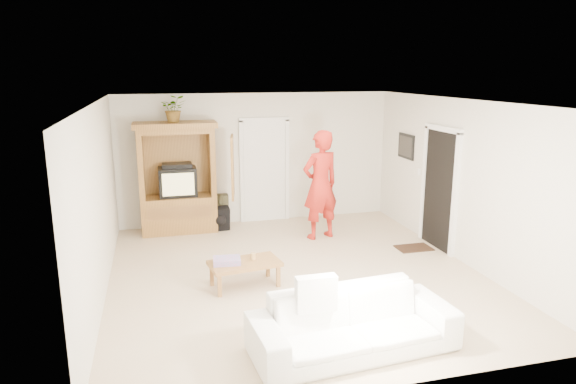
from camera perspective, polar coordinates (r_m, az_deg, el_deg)
The scene contains 19 objects.
floor at distance 7.93m, azimuth 0.90°, elevation -9.11°, with size 6.00×6.00×0.00m, color tan.
ceiling at distance 7.34m, azimuth 0.98°, elevation 10.00°, with size 6.00×6.00×0.00m, color white.
wall_back at distance 10.39m, azimuth -3.49°, elevation 3.76°, with size 5.50×5.50×0.00m, color silver.
wall_front at distance 4.83m, azimuth 10.57°, elevation -7.88°, with size 5.50×5.50×0.00m, color silver.
wall_left at distance 7.31m, azimuth -20.32°, elevation -1.18°, with size 6.00×6.00×0.00m, color silver.
wall_right at distance 8.66m, azimuth 18.76°, elevation 1.12°, with size 6.00×6.00×0.00m, color silver.
armoire at distance 9.96m, azimuth -12.01°, elevation 0.77°, with size 1.82×1.14×2.10m.
door_back at distance 10.44m, azimuth -2.62°, elevation 2.26°, with size 0.85×0.05×2.04m, color white.
doorway_right at distance 9.20m, azimuth 16.48°, elevation 0.19°, with size 0.05×0.90×2.04m, color black.
framed_picture at distance 10.21m, azimuth 13.00°, elevation 4.98°, with size 0.03×0.60×0.48m, color black.
doormat at distance 9.27m, azimuth 13.80°, elevation -6.05°, with size 0.60×0.40×0.02m, color #382316.
plant at distance 9.72m, azimuth -12.55°, elevation 9.02°, with size 0.44×0.39×0.49m, color #4C7238.
man at distance 9.34m, azimuth 3.62°, elevation 0.79°, with size 0.73×0.48×2.00m, color #B22017.
sofa at distance 5.85m, azimuth 7.25°, elevation -14.25°, with size 2.26×0.88×0.66m, color white.
coffee_table at distance 7.43m, azimuth -4.83°, elevation -8.07°, with size 1.06×0.68×0.37m.
towel at distance 7.36m, azimuth -6.81°, elevation -7.58°, with size 0.38×0.28×0.08m, color #E14B85.
candle at distance 7.46m, azimuth -3.88°, elevation -7.16°, with size 0.08×0.08×0.10m, color tan.
backpack_black at distance 10.03m, azimuth -7.59°, elevation -3.00°, with size 0.36×0.21×0.45m, color black, non-canonical shape.
backpack_olive at distance 10.34m, azimuth -7.56°, elevation -1.99°, with size 0.33×0.24×0.62m, color #47442B, non-canonical shape.
Camera 1 is at (-1.96, -7.06, 3.03)m, focal length 32.00 mm.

